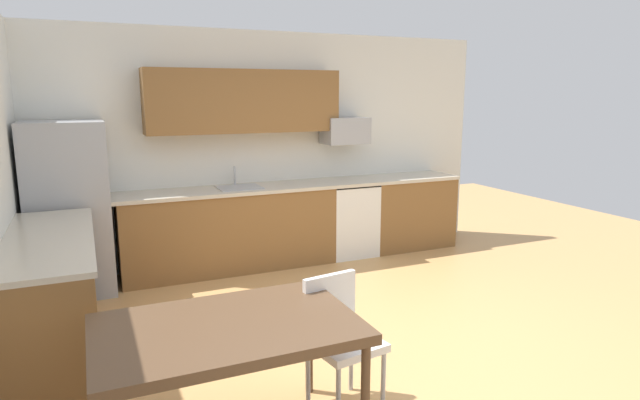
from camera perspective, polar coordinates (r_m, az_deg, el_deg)
The scene contains 15 objects.
ground_plane at distance 4.50m, azimuth 5.33°, elevation -14.92°, with size 12.00×12.00×0.00m, color tan.
wall_back at distance 6.51m, azimuth -5.90°, elevation 5.61°, with size 5.80×0.10×2.70m, color silver.
cabinet_run_back at distance 6.18m, azimuth -9.58°, elevation -3.26°, with size 2.40×0.60×0.90m, color brown.
cabinet_run_back_right at distance 7.12m, azimuth 9.26°, elevation -1.33°, with size 1.15×0.60×0.90m, color brown.
cabinet_run_left at distance 4.59m, azimuth -26.56°, elevation -9.48°, with size 0.60×2.00×0.90m, color brown.
countertop_back at distance 6.24m, azimuth -4.83°, elevation 1.40°, with size 4.80×0.64×0.04m, color beige.
countertop_left at distance 4.45m, azimuth -27.08°, elevation -3.79°, with size 0.64×2.00×0.04m, color beige.
upper_cabinets_back at distance 6.18m, azimuth -8.05°, elevation 10.38°, with size 2.20×0.34×0.70m, color brown.
refrigerator at distance 5.85m, azimuth -25.18°, elevation -0.87°, with size 0.76×0.70×1.72m, color #9EA0A5.
oven_range at distance 6.69m, azimuth 2.97°, elevation -1.96°, with size 0.60×0.60×0.91m.
microwave at distance 6.62m, azimuth 2.67°, elevation 7.40°, with size 0.54×0.36×0.32m, color #9EA0A5.
sink_basin at distance 6.12m, azimuth -8.59°, elevation 0.75°, with size 0.48×0.40×0.14m, color #A5A8AD.
sink_faucet at distance 6.27m, azimuth -9.07°, elevation 2.46°, with size 0.02×0.02×0.24m, color #B2B5BA.
dining_table at distance 3.02m, azimuth -9.84°, elevation -13.94°, with size 1.40×0.90×0.76m.
chair_near_table at distance 3.48m, azimuth 2.05°, elevation -13.84°, with size 0.46×0.46×0.85m.
Camera 1 is at (-1.99, -3.52, 1.98)m, focal length 30.03 mm.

